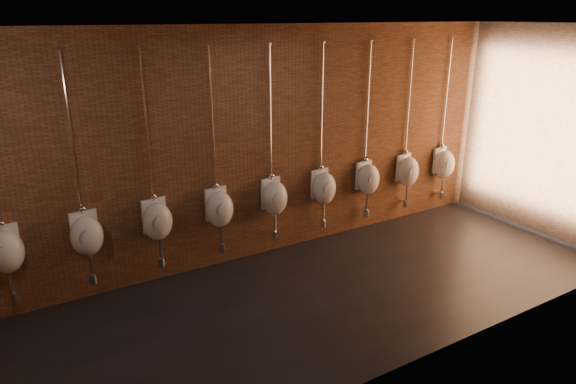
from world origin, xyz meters
The scene contains 11 objects.
ground centered at (0.00, 0.00, 0.00)m, with size 8.50×8.50×0.00m, color black.
room_shell centered at (0.00, 0.00, 2.01)m, with size 8.54×3.04×3.22m.
urinal_0 centered at (-3.15, 1.37, 0.88)m, with size 0.42×0.38×2.72m.
urinal_1 centered at (-2.30, 1.37, 0.88)m, with size 0.42×0.38×2.72m.
urinal_2 centered at (-1.46, 1.37, 0.88)m, with size 0.42×0.38×2.72m.
urinal_3 centered at (-0.62, 1.37, 0.88)m, with size 0.42×0.38×2.72m.
urinal_4 centered at (0.22, 1.37, 0.88)m, with size 0.42×0.38×2.72m.
urinal_5 centered at (1.07, 1.37, 0.88)m, with size 0.42×0.38×2.72m.
urinal_6 centered at (1.91, 1.37, 0.88)m, with size 0.42×0.38×2.72m.
urinal_7 centered at (2.75, 1.37, 0.88)m, with size 0.42×0.38×2.72m.
urinal_8 centered at (3.59, 1.37, 0.88)m, with size 0.42×0.38×2.72m.
Camera 1 is at (-3.11, -4.56, 3.31)m, focal length 32.00 mm.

